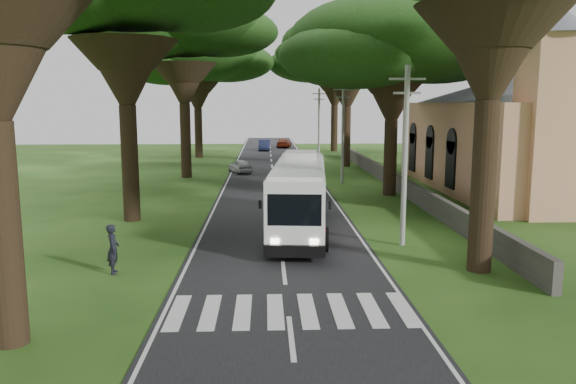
# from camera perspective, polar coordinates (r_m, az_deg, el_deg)

# --- Properties ---
(ground) EXTENTS (140.00, 140.00, 0.00)m
(ground) POSITION_cam_1_polar(r_m,az_deg,el_deg) (19.59, -0.22, -9.95)
(ground) COLOR #234915
(ground) RESTS_ON ground
(road) EXTENTS (8.00, 120.00, 0.04)m
(road) POSITION_cam_1_polar(r_m,az_deg,el_deg) (43.98, -1.42, 0.72)
(road) COLOR black
(road) RESTS_ON ground
(crosswalk) EXTENTS (8.00, 3.00, 0.01)m
(crosswalk) POSITION_cam_1_polar(r_m,az_deg,el_deg) (17.71, 0.02, -12.05)
(crosswalk) COLOR silver
(crosswalk) RESTS_ON ground
(property_wall) EXTENTS (0.35, 50.00, 1.20)m
(property_wall) POSITION_cam_1_polar(r_m,az_deg,el_deg) (43.98, 10.41, 1.35)
(property_wall) COLOR #383533
(property_wall) RESTS_ON ground
(church) EXTENTS (14.00, 24.00, 11.60)m
(church) POSITION_cam_1_polar(r_m,az_deg,el_deg) (44.17, 22.65, 6.45)
(church) COLOR tan
(church) RESTS_ON ground
(pole_near) EXTENTS (1.60, 0.24, 8.00)m
(pole_near) POSITION_cam_1_polar(r_m,az_deg,el_deg) (25.37, 11.80, 3.89)
(pole_near) COLOR gray
(pole_near) RESTS_ON ground
(pole_mid) EXTENTS (1.60, 0.24, 8.00)m
(pole_mid) POSITION_cam_1_polar(r_m,az_deg,el_deg) (44.99, 5.60, 6.20)
(pole_mid) COLOR gray
(pole_mid) RESTS_ON ground
(pole_far) EXTENTS (1.60, 0.24, 8.00)m
(pole_far) POSITION_cam_1_polar(r_m,az_deg,el_deg) (64.84, 3.16, 7.09)
(pole_far) COLOR gray
(pole_far) RESTS_ON ground
(tree_l_midb) EXTENTS (13.38, 13.38, 15.80)m
(tree_l_midb) POSITION_cam_1_polar(r_m,az_deg,el_deg) (49.40, -10.68, 16.33)
(tree_l_midb) COLOR black
(tree_l_midb) RESTS_ON ground
(tree_l_far) EXTENTS (14.90, 14.90, 14.85)m
(tree_l_far) POSITION_cam_1_polar(r_m,az_deg,el_deg) (67.17, -9.26, 13.37)
(tree_l_far) COLOR black
(tree_l_far) RESTS_ON ground
(tree_r_mida) EXTENTS (14.25, 14.25, 13.53)m
(tree_r_mida) POSITION_cam_1_polar(r_m,az_deg,el_deg) (39.68, 10.67, 14.72)
(tree_r_mida) COLOR black
(tree_r_mida) RESTS_ON ground
(tree_r_midb) EXTENTS (13.03, 13.03, 14.98)m
(tree_r_midb) POSITION_cam_1_polar(r_m,az_deg,el_deg) (57.38, 6.07, 14.65)
(tree_r_midb) COLOR black
(tree_r_midb) RESTS_ON ground
(tree_r_far) EXTENTS (15.92, 15.92, 15.78)m
(tree_r_far) POSITION_cam_1_polar(r_m,az_deg,el_deg) (75.31, 4.81, 13.53)
(tree_r_far) COLOR black
(tree_r_far) RESTS_ON ground
(coach_bus) EXTENTS (3.58, 11.93, 3.46)m
(coach_bus) POSITION_cam_1_polar(r_m,az_deg,el_deg) (28.00, 1.16, -0.23)
(coach_bus) COLOR white
(coach_bus) RESTS_ON ground
(distant_car_a) EXTENTS (2.62, 3.94, 1.25)m
(distant_car_a) POSITION_cam_1_polar(r_m,az_deg,el_deg) (51.71, -4.89, 2.66)
(distant_car_a) COLOR #ADADB2
(distant_car_a) RESTS_ON road
(distant_car_b) EXTENTS (1.53, 4.38, 1.44)m
(distant_car_b) POSITION_cam_1_polar(r_m,az_deg,el_deg) (76.20, -2.42, 4.80)
(distant_car_b) COLOR #21274E
(distant_car_b) RESTS_ON road
(distant_car_c) EXTENTS (2.43, 4.54, 1.25)m
(distant_car_c) POSITION_cam_1_polar(r_m,az_deg,el_deg) (80.98, -0.42, 4.99)
(distant_car_c) COLOR maroon
(distant_car_c) RESTS_ON road
(pedestrian) EXTENTS (0.56, 0.76, 1.89)m
(pedestrian) POSITION_cam_1_polar(r_m,az_deg,el_deg) (22.19, -17.34, -5.54)
(pedestrian) COLOR black
(pedestrian) RESTS_ON ground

